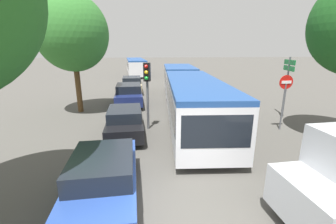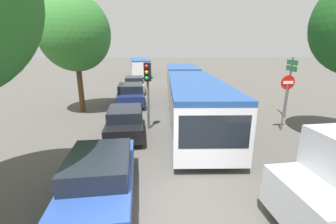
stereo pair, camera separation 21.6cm
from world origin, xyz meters
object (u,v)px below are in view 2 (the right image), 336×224
at_px(queued_car_navy, 131,94).
at_px(city_bus_rear, 139,66).
at_px(articulated_bus, 187,88).
at_px(traffic_light, 148,81).
at_px(queued_car_tan, 135,84).
at_px(tree_left_mid, 75,35).
at_px(direction_sign_post, 290,76).
at_px(queued_car_blue, 101,177).
at_px(queued_car_black, 125,121).
at_px(no_entry_sign, 286,94).

bearing_deg(queued_car_navy, city_bus_rear, -2.24).
distance_m(articulated_bus, traffic_light, 4.65).
relative_size(articulated_bus, queued_car_tan, 4.01).
bearing_deg(tree_left_mid, queued_car_navy, 27.53).
xyz_separation_m(traffic_light, direction_sign_post, (8.22, 1.18, 0.05)).
height_order(articulated_bus, traffic_light, traffic_light).
xyz_separation_m(queued_car_blue, queued_car_black, (0.22, 4.91, -0.03)).
bearing_deg(queued_car_blue, direction_sign_post, -56.74).
distance_m(city_bus_rear, queued_car_tan, 14.86).
xyz_separation_m(queued_car_blue, queued_car_navy, (0.06, 11.12, 0.07)).
xyz_separation_m(queued_car_black, queued_car_navy, (-0.16, 6.21, 0.10)).
xyz_separation_m(queued_car_tan, direction_sign_post, (9.49, -9.28, 1.81)).
bearing_deg(direction_sign_post, queued_car_tan, -32.59).
height_order(articulated_bus, city_bus_rear, articulated_bus).
distance_m(articulated_bus, direction_sign_post, 6.18).
xyz_separation_m(city_bus_rear, direction_sign_post, (9.50, -24.13, 1.14)).
relative_size(city_bus_rear, queued_car_black, 2.93).
distance_m(articulated_bus, queued_car_black, 5.85).
distance_m(articulated_bus, queued_car_navy, 4.39).
height_order(articulated_bus, no_entry_sign, no_entry_sign).
bearing_deg(queued_car_navy, queued_car_tan, -2.34).
bearing_deg(queued_car_blue, city_bus_rear, -2.36).
relative_size(queued_car_blue, queued_car_black, 1.04).
bearing_deg(queued_car_navy, no_entry_sign, -130.29).
bearing_deg(queued_car_black, tree_left_mid, 33.57).
relative_size(city_bus_rear, queued_car_navy, 2.57).
bearing_deg(traffic_light, articulated_bus, 158.77).
bearing_deg(queued_car_black, traffic_light, -58.82).
bearing_deg(queued_car_navy, direction_sign_post, -116.65).
xyz_separation_m(city_bus_rear, no_entry_sign, (8.09, -26.15, 0.46)).
distance_m(queued_car_black, traffic_light, 2.25).
relative_size(no_entry_sign, tree_left_mid, 0.39).
relative_size(queued_car_blue, direction_sign_post, 1.14).
relative_size(queued_car_tan, traffic_light, 1.26).
height_order(queued_car_navy, queued_car_tan, queued_car_navy).
relative_size(queued_car_tan, tree_left_mid, 0.59).
distance_m(city_bus_rear, direction_sign_post, 25.96).
bearing_deg(tree_left_mid, city_bus_rear, 81.70).
bearing_deg(queued_car_black, queued_car_tan, -1.50).
height_order(articulated_bus, direction_sign_post, direction_sign_post).
bearing_deg(queued_car_tan, queued_car_navy, 177.66).
distance_m(articulated_bus, no_entry_sign, 6.13).
height_order(city_bus_rear, queued_car_black, city_bus_rear).
distance_m(queued_car_navy, traffic_light, 5.88).
bearing_deg(queued_car_black, no_entry_sign, -93.05).
distance_m(traffic_light, direction_sign_post, 8.31).
height_order(queued_car_black, direction_sign_post, direction_sign_post).
xyz_separation_m(traffic_light, no_entry_sign, (6.81, -0.84, -0.62)).
xyz_separation_m(queued_car_black, traffic_light, (1.11, 0.73, 1.81)).
distance_m(direction_sign_post, tree_left_mid, 13.11).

